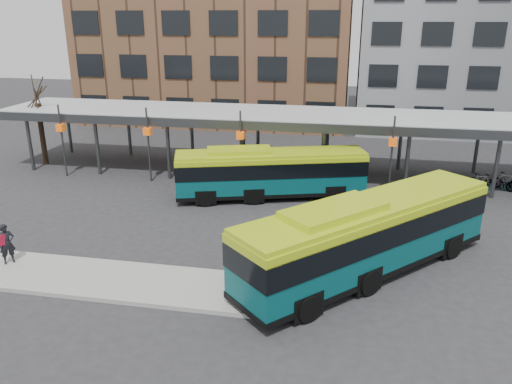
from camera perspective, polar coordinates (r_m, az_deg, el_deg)
name	(u,v)px	position (r m, az deg, el deg)	size (l,w,h in m)	color
ground	(260,260)	(22.11, 0.47, -7.82)	(120.00, 120.00, 0.00)	#28282B
boarding_island	(113,280)	(21.19, -16.08, -9.67)	(14.00, 3.00, 0.18)	gray
canopy	(295,117)	(33.00, 4.47, 8.50)	(40.00, 6.53, 4.80)	#999B9E
tree	(42,131)	(38.79, -23.30, 6.40)	(1.64, 1.64, 5.60)	black
building_brick	(220,7)	(53.10, -4.18, 20.30)	(26.00, 14.00, 22.00)	brown
building_grey	(496,18)	(52.84, 25.76, 17.47)	(24.00, 14.00, 20.00)	slate
bus_front	(368,234)	(20.82, 12.69, -4.71)	(10.43, 10.76, 3.41)	#07484D
bus_rear	(270,172)	(29.09, 1.60, 2.33)	(11.18, 5.45, 3.03)	#07484D
pedestrian	(6,244)	(23.63, -26.62, -5.28)	(0.74, 0.76, 1.76)	black
bike_rack	(502,183)	(34.14, 26.33, 0.94)	(5.52, 1.45, 1.07)	slate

